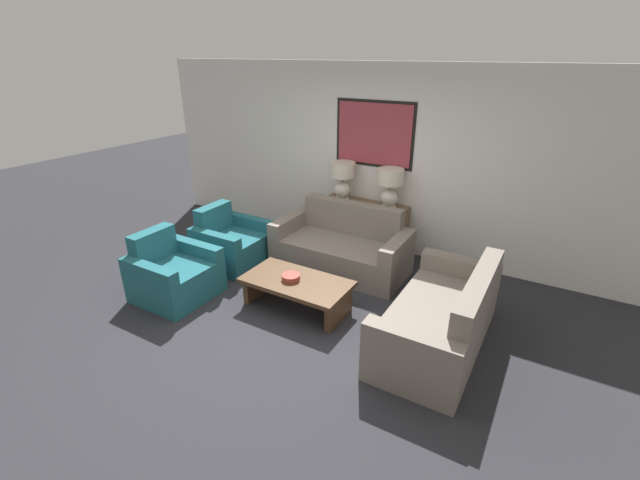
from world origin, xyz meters
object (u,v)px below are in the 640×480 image
(console_table, at_px, (364,227))
(armchair_near_back_wall, at_px, (232,244))
(couch_by_side, at_px, (442,320))
(coffee_table, at_px, (297,287))
(table_lamp_left, at_px, (343,177))
(table_lamp_right, at_px, (390,184))
(armchair_near_camera, at_px, (174,275))
(couch_by_back_wall, at_px, (342,248))
(decorative_bowl, at_px, (291,277))

(console_table, xyz_separation_m, armchair_near_back_wall, (-1.42, -1.33, -0.09))
(couch_by_side, height_order, coffee_table, couch_by_side)
(table_lamp_left, bearing_deg, armchair_near_back_wall, -128.28)
(table_lamp_right, xyz_separation_m, armchair_near_camera, (-1.79, -2.38, -0.80))
(console_table, relative_size, coffee_table, 1.02)
(table_lamp_left, height_order, armchair_near_back_wall, table_lamp_left)
(table_lamp_right, relative_size, armchair_near_camera, 0.65)
(coffee_table, bearing_deg, armchair_near_camera, -160.03)
(console_table, bearing_deg, coffee_table, -89.28)
(couch_by_back_wall, distance_m, coffee_table, 1.17)
(table_lamp_right, xyz_separation_m, couch_by_side, (1.30, -1.69, -0.79))
(console_table, bearing_deg, table_lamp_left, 180.00)
(console_table, distance_m, table_lamp_left, 0.80)
(couch_by_side, bearing_deg, table_lamp_left, 140.22)
(console_table, distance_m, armchair_near_back_wall, 1.95)
(couch_by_back_wall, distance_m, armchair_near_camera, 2.21)
(console_table, height_order, coffee_table, console_table)
(table_lamp_right, height_order, armchair_near_back_wall, table_lamp_right)
(console_table, bearing_deg, couch_by_back_wall, -90.00)
(table_lamp_right, bearing_deg, couch_by_back_wall, -118.13)
(console_table, xyz_separation_m, table_lamp_left, (-0.37, 0.00, 0.71))
(table_lamp_right, relative_size, decorative_bowl, 2.62)
(coffee_table, relative_size, decorative_bowl, 5.85)
(table_lamp_right, xyz_separation_m, coffee_table, (-0.35, -1.86, -0.81))
(coffee_table, bearing_deg, couch_by_side, 5.69)
(console_table, distance_m, table_lamp_right, 0.80)
(coffee_table, height_order, armchair_near_back_wall, armchair_near_back_wall)
(decorative_bowl, relative_size, armchair_near_camera, 0.25)
(table_lamp_left, relative_size, decorative_bowl, 2.62)
(table_lamp_right, distance_m, couch_by_back_wall, 1.11)
(coffee_table, xyz_separation_m, armchair_near_back_wall, (-1.44, 0.52, 0.01))
(couch_by_back_wall, xyz_separation_m, couch_by_side, (1.66, -1.00, 0.00))
(table_lamp_right, xyz_separation_m, armchair_near_back_wall, (-1.79, -1.33, -0.80))
(armchair_near_camera, bearing_deg, table_lamp_right, 53.08)
(table_lamp_right, distance_m, armchair_near_back_wall, 2.37)
(console_table, distance_m, couch_by_back_wall, 0.69)
(console_table, relative_size, couch_by_back_wall, 0.70)
(coffee_table, bearing_deg, table_lamp_right, 79.45)
(coffee_table, bearing_deg, console_table, 90.72)
(table_lamp_left, relative_size, armchair_near_camera, 0.65)
(coffee_table, height_order, decorative_bowl, decorative_bowl)
(table_lamp_right, bearing_deg, table_lamp_left, 180.00)
(coffee_table, distance_m, armchair_near_camera, 1.54)
(console_table, bearing_deg, decorative_bowl, -91.10)
(couch_by_side, height_order, armchair_near_back_wall, couch_by_side)
(armchair_near_back_wall, bearing_deg, couch_by_back_wall, 24.32)
(table_lamp_right, distance_m, decorative_bowl, 2.04)
(armchair_near_back_wall, bearing_deg, couch_by_side, -6.67)
(table_lamp_right, xyz_separation_m, decorative_bowl, (-0.41, -1.88, -0.69))
(table_lamp_left, xyz_separation_m, coffee_table, (0.39, -1.86, -0.81))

